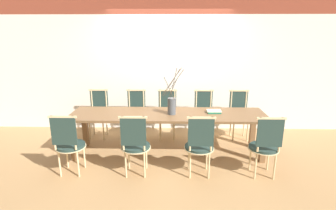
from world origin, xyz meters
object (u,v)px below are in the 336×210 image
at_px(dining_table, 168,118).
at_px(chair_near_center, 200,144).
at_px(book_stack, 214,111).
at_px(vase_centerpiece, 172,105).
at_px(chair_far_center, 167,113).

distance_m(dining_table, chair_near_center, 0.89).
bearing_deg(book_stack, vase_centerpiece, -171.29).
bearing_deg(chair_near_center, book_stack, 69.27).
xyz_separation_m(dining_table, book_stack, (0.79, 0.08, 0.10)).
bearing_deg(vase_centerpiece, book_stack, 8.71).
relative_size(dining_table, chair_near_center, 3.45).
height_order(chair_near_center, vase_centerpiece, vase_centerpiece).
relative_size(dining_table, chair_far_center, 3.45).
bearing_deg(chair_far_center, book_stack, 141.29).
bearing_deg(dining_table, book_stack, 6.14).
xyz_separation_m(vase_centerpiece, book_stack, (0.72, 0.11, -0.13)).
height_order(chair_far_center, book_stack, chair_far_center).
distance_m(dining_table, book_stack, 0.80).
relative_size(chair_near_center, vase_centerpiece, 1.24).
relative_size(chair_far_center, book_stack, 3.90).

